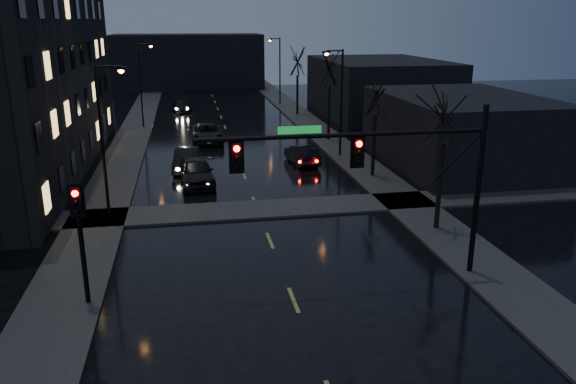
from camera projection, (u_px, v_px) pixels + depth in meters
name	position (u px, v px, depth m)	size (l,w,h in m)	color
sidewalk_left	(127.00, 150.00, 44.94)	(3.00, 140.00, 0.12)	#2D2D2B
sidewalk_right	(332.00, 142.00, 47.82)	(3.00, 140.00, 0.12)	#2D2D2B
sidewalk_cross	(258.00, 209.00, 30.86)	(40.00, 3.00, 0.12)	#2D2D2B
commercial_right_near	(461.00, 131.00, 39.82)	(10.00, 14.00, 5.00)	black
commercial_right_far	(379.00, 88.00, 60.63)	(12.00, 18.00, 6.00)	black
far_block	(188.00, 61.00, 85.16)	(22.00, 10.00, 8.00)	black
signal_mast	(389.00, 163.00, 21.16)	(11.11, 0.41, 7.00)	black
signal_pole_left	(80.00, 228.00, 19.77)	(0.35, 0.41, 4.53)	black
tree_near	(446.00, 105.00, 26.24)	(3.52, 3.52, 8.08)	black
tree_mid_a	(376.00, 89.00, 35.76)	(3.30, 3.30, 7.58)	black
tree_mid_b	(330.00, 63.00, 46.82)	(3.74, 3.74, 8.59)	black
tree_far	(298.00, 59.00, 60.15)	(3.43, 3.43, 7.88)	black
streetlight_l_near	(106.00, 131.00, 27.72)	(1.53, 0.28, 8.00)	black
streetlight_l_far	(142.00, 78.00, 53.12)	(1.53, 0.28, 8.00)	black
streetlight_r_mid	(339.00, 94.00, 41.58)	(1.53, 0.28, 8.00)	black
streetlight_r_far	(278.00, 65.00, 67.92)	(1.53, 0.28, 8.00)	black
oncoming_car_a	(197.00, 171.00, 35.50)	(2.03, 5.05, 1.72)	black
oncoming_car_b	(187.00, 160.00, 38.98)	(1.58, 4.53, 1.49)	black
oncoming_car_c	(207.00, 133.00, 47.86)	(2.59, 5.61, 1.56)	black
oncoming_car_d	(182.00, 106.00, 64.01)	(1.86, 4.57, 1.33)	black
lead_car	(302.00, 154.00, 40.68)	(1.50, 4.31, 1.42)	black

